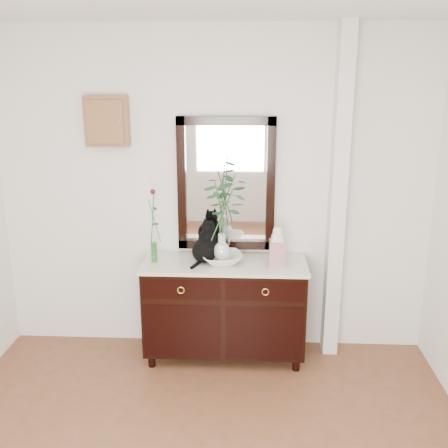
# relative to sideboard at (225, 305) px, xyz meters

# --- Properties ---
(wall_back) EXTENTS (3.60, 0.04, 2.70)m
(wall_back) POSITION_rel_sideboard_xyz_m (-0.10, 0.25, 0.88)
(wall_back) COLOR white
(wall_back) RESTS_ON ground
(pilaster) EXTENTS (0.12, 0.20, 2.70)m
(pilaster) POSITION_rel_sideboard_xyz_m (0.90, 0.17, 0.88)
(pilaster) COLOR white
(pilaster) RESTS_ON ground
(sideboard) EXTENTS (1.33, 0.52, 0.82)m
(sideboard) POSITION_rel_sideboard_xyz_m (0.00, 0.00, 0.00)
(sideboard) COLOR black
(sideboard) RESTS_ON ground
(wall_mirror) EXTENTS (0.80, 0.06, 1.10)m
(wall_mirror) POSITION_rel_sideboard_xyz_m (-0.00, 0.24, 0.97)
(wall_mirror) COLOR black
(wall_mirror) RESTS_ON wall_back
(key_cabinet) EXTENTS (0.35, 0.10, 0.40)m
(key_cabinet) POSITION_rel_sideboard_xyz_m (-0.95, 0.21, 1.48)
(key_cabinet) COLOR brown
(key_cabinet) RESTS_ON wall_back
(cat) EXTENTS (0.32, 0.35, 0.33)m
(cat) POSITION_rel_sideboard_xyz_m (-0.16, 0.02, 0.54)
(cat) COLOR black
(cat) RESTS_ON sideboard
(lotus_bowl) EXTENTS (0.37, 0.37, 0.08)m
(lotus_bowl) POSITION_rel_sideboard_xyz_m (-0.02, -0.02, 0.42)
(lotus_bowl) COLOR white
(lotus_bowl) RESTS_ON sideboard
(vase_branches) EXTENTS (0.49, 0.49, 0.79)m
(vase_branches) POSITION_rel_sideboard_xyz_m (-0.02, -0.02, 0.79)
(vase_branches) COLOR silver
(vase_branches) RESTS_ON lotus_bowl
(bud_vase_rose) EXTENTS (0.09, 0.09, 0.61)m
(bud_vase_rose) POSITION_rel_sideboard_xyz_m (-0.57, -0.01, 0.68)
(bud_vase_rose) COLOR #29652D
(bud_vase_rose) RESTS_ON sideboard
(ginger_jar) EXTENTS (0.12, 0.12, 0.33)m
(ginger_jar) POSITION_rel_sideboard_xyz_m (0.42, -0.05, 0.54)
(ginger_jar) COLOR silver
(ginger_jar) RESTS_ON sideboard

